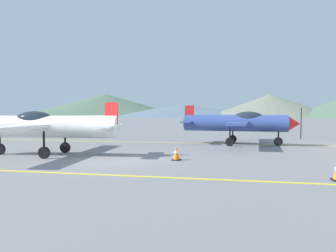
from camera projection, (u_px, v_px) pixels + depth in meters
name	position (u px, v px, depth m)	size (l,w,h in m)	color
ground_plane	(111.00, 160.00, 13.35)	(400.00, 400.00, 0.00)	slate
apron_line_near	(75.00, 174.00, 10.31)	(80.00, 0.16, 0.01)	yellow
apron_line_far	(156.00, 142.00, 21.19)	(80.00, 0.16, 0.01)	yellow
airplane_near	(46.00, 126.00, 14.71)	(7.18, 8.25, 2.47)	white
airplane_mid	(239.00, 122.00, 19.64)	(7.18, 8.25, 2.47)	#33478C
traffic_cone_side	(176.00, 153.00, 13.26)	(0.36, 0.36, 0.59)	black
hill_left	(106.00, 105.00, 176.01)	(89.55, 89.55, 12.33)	#4C6651
hill_centerleft	(183.00, 111.00, 159.35)	(84.62, 84.62, 6.00)	slate
hill_centerright	(270.00, 106.00, 138.66)	(56.19, 56.19, 10.12)	slate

